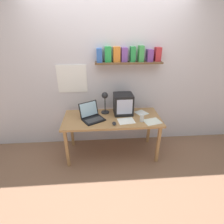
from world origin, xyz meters
name	(u,v)px	position (x,y,z in m)	size (l,w,h in m)	color
ground_plane	(112,152)	(0.00, 0.00, 0.00)	(12.00, 12.00, 0.00)	#8C644D
back_wall	(110,74)	(0.01, 0.44, 1.31)	(5.60, 0.24, 2.60)	silver
corner_desk	(112,121)	(0.00, 0.00, 0.64)	(1.56, 0.68, 0.70)	#A8794A
crt_monitor	(123,104)	(0.20, 0.14, 0.87)	(0.31, 0.30, 0.34)	black
laptop	(91,115)	(-0.33, -0.01, 0.77)	(0.43, 0.43, 0.25)	black
desk_lamp	(105,99)	(-0.10, 0.15, 0.97)	(0.14, 0.18, 0.39)	#232326
juice_glass	(142,118)	(0.45, -0.16, 0.76)	(0.06, 0.06, 0.12)	white
computer_mouse	(114,123)	(0.02, -0.22, 0.72)	(0.06, 0.11, 0.03)	#232326
loose_paper_near_monitor	(141,113)	(0.51, 0.13, 0.70)	(0.25, 0.26, 0.00)	silver
printed_handout	(152,121)	(0.61, -0.18, 0.70)	(0.30, 0.26, 0.00)	white
loose_paper_near_laptop	(126,121)	(0.21, -0.13, 0.70)	(0.28, 0.24, 0.00)	white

